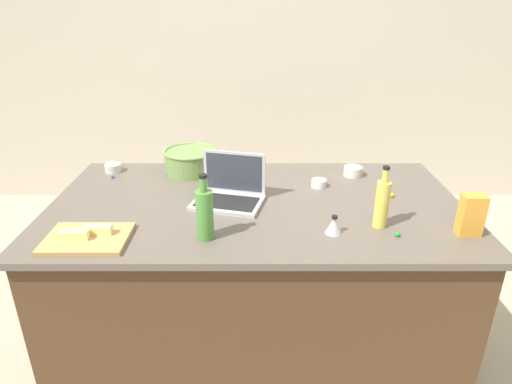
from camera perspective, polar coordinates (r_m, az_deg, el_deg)
The scene contains 22 objects.
ground_plane at distance 2.56m, azimuth 0.00°, elevation -19.84°, with size 12.00×12.00×0.00m, color #B7A88E.
wall_back at distance 4.03m, azimuth 0.07°, elevation 17.04°, with size 8.00×0.10×2.60m, color beige.
island_counter at distance 2.28m, azimuth 0.00°, elevation -11.57°, with size 1.90×1.05×0.90m.
laptop at distance 2.04m, azimuth -3.41°, elevation -0.02°, with size 0.35×0.30×0.22m.
mixing_bowl_large at distance 2.41m, azimuth -8.38°, elevation 4.08°, with size 0.29×0.29×0.13m.
bottle_oil at distance 1.86m, azimuth 15.96°, elevation -1.35°, with size 0.06×0.06×0.26m.
bottle_olive at distance 1.71m, azimuth -6.66°, elevation -2.74°, with size 0.07×0.07×0.27m.
cutting_board at distance 1.85m, azimuth -20.96°, elevation -5.60°, with size 0.32×0.24×0.02m, color tan.
butter_stick_left at distance 1.83m, azimuth -22.48°, elevation -5.16°, with size 0.11×0.04×0.04m, color #F4E58C.
butter_stick_right at distance 1.84m, azimuth -19.77°, elevation -4.57°, with size 0.11×0.04×0.04m, color #F4E58C.
ramekin_small at distance 2.40m, azimuth 12.45°, elevation 2.62°, with size 0.10×0.10×0.05m, color beige.
ramekin_medium at distance 2.23m, azimuth 8.13°, elevation 1.14°, with size 0.07×0.07×0.04m, color white.
ramekin_wide at distance 2.53m, azimuth -17.94°, elevation 3.00°, with size 0.09×0.09×0.04m, color beige.
kitchen_timer at distance 1.80m, azimuth 10.03°, elevation -4.24°, with size 0.07×0.07×0.08m.
candy_bag at distance 1.93m, azimuth 26.04°, elevation -2.73°, with size 0.09×0.06×0.17m, color gold.
candy_0 at distance 2.19m, azimuth 17.18°, elevation -0.39°, with size 0.02×0.02×0.02m, color yellow.
candy_1 at distance 2.44m, azimuth -18.02°, elevation 1.91°, with size 0.02×0.02×0.02m, color blue.
candy_2 at distance 2.31m, azimuth -3.61°, elevation 1.87°, with size 0.02×0.02×0.02m, color green.
candy_3 at distance 2.39m, azimuth -11.25°, elevation 2.26°, with size 0.02×0.02×0.02m, color blue.
candy_4 at distance 2.06m, azimuth -3.04°, elevation -0.94°, with size 0.02×0.02×0.02m, color orange.
candy_5 at distance 1.84m, azimuth 17.82°, elevation -5.25°, with size 0.02×0.02×0.02m, color green.
candy_6 at distance 1.81m, azimuth 10.16°, elevation -5.08°, with size 0.02×0.02×0.02m, color red.
Camera 1 is at (0.00, -1.86, 1.76)m, focal length 30.96 mm.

